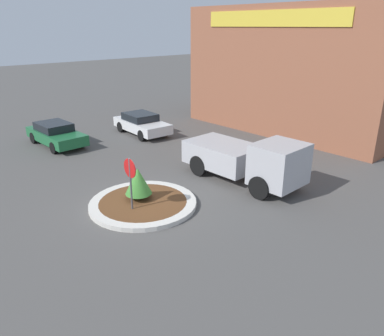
% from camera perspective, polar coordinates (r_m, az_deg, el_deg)
% --- Properties ---
extents(ground_plane, '(120.00, 120.00, 0.00)m').
position_cam_1_polar(ground_plane, '(14.69, -7.44, -5.69)').
color(ground_plane, '#514F4C').
extents(traffic_island, '(4.13, 4.13, 0.18)m').
position_cam_1_polar(traffic_island, '(14.65, -7.46, -5.37)').
color(traffic_island, beige).
rests_on(traffic_island, ground_plane).
extents(stop_sign, '(0.72, 0.07, 2.16)m').
position_cam_1_polar(stop_sign, '(13.58, -9.39, -1.16)').
color(stop_sign, '#4C4C51').
rests_on(stop_sign, ground_plane).
extents(island_shrub, '(1.03, 1.03, 1.27)m').
position_cam_1_polar(island_shrub, '(14.55, -8.22, -1.97)').
color(island_shrub, brown).
rests_on(island_shrub, traffic_island).
extents(utility_truck, '(5.64, 2.29, 2.12)m').
position_cam_1_polar(utility_truck, '(16.53, 8.26, 1.36)').
color(utility_truck, '#B2B2B7').
rests_on(utility_truck, ground_plane).
extents(storefront_building, '(13.63, 6.07, 7.73)m').
position_cam_1_polar(storefront_building, '(25.80, 15.58, 14.22)').
color(storefront_building, '#93563D').
rests_on(storefront_building, ground_plane).
extents(parked_sedan_white, '(4.37, 2.14, 1.32)m').
position_cam_1_polar(parked_sedan_white, '(24.24, -7.67, 6.74)').
color(parked_sedan_white, silver).
rests_on(parked_sedan_white, ground_plane).
extents(parked_sedan_green, '(4.38, 1.92, 1.30)m').
position_cam_1_polar(parked_sedan_green, '(23.08, -20.04, 4.91)').
color(parked_sedan_green, '#1E6638').
rests_on(parked_sedan_green, ground_plane).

